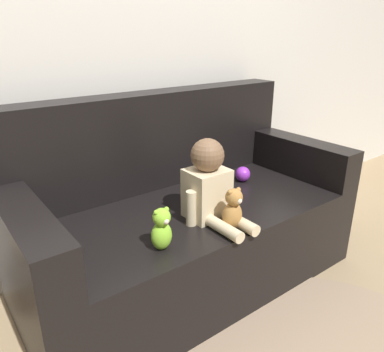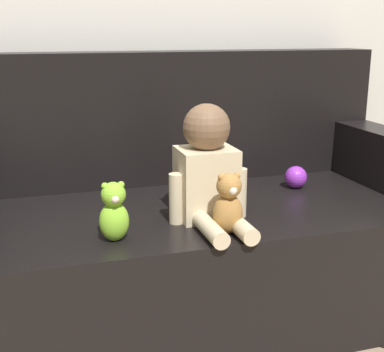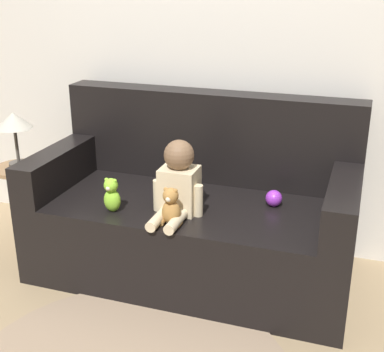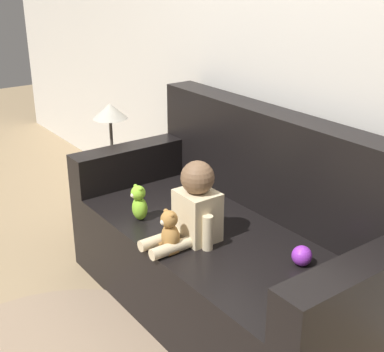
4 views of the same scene
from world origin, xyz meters
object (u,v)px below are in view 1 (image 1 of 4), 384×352
object	(u,v)px
teddy_bear_brown	(233,210)
toy_ball	(243,174)
couch	(183,219)
person_baby	(209,186)
plush_toy_side	(162,229)

from	to	relation	value
teddy_bear_brown	toy_ball	bearing A→B (deg)	41.32
couch	teddy_bear_brown	size ratio (longest dim) A/B	8.93
person_baby	plush_toy_side	size ratio (longest dim) A/B	2.08
couch	person_baby	distance (m)	0.38
plush_toy_side	person_baby	bearing A→B (deg)	16.85
couch	person_baby	size ratio (longest dim) A/B	4.54
plush_toy_side	teddy_bear_brown	bearing A→B (deg)	-7.80
person_baby	teddy_bear_brown	distance (m)	0.17
teddy_bear_brown	toy_ball	xyz separation A→B (m)	(0.45, 0.40, -0.05)
couch	toy_ball	distance (m)	0.48
couch	toy_ball	world-z (taller)	couch
couch	plush_toy_side	xyz separation A→B (m)	(-0.36, -0.35, 0.22)
toy_ball	teddy_bear_brown	bearing A→B (deg)	-138.68
teddy_bear_brown	plush_toy_side	distance (m)	0.36
teddy_bear_brown	toy_ball	size ratio (longest dim) A/B	2.21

